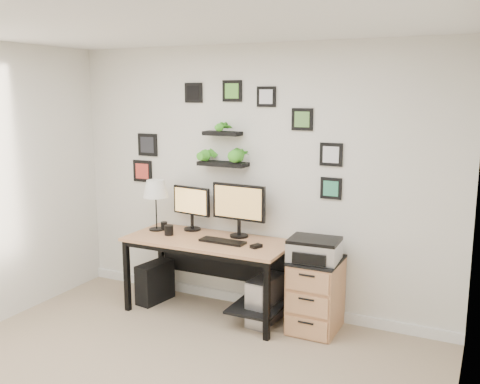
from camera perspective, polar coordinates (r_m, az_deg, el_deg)
The scene contains 14 objects.
room at distance 5.57m, azimuth 1.43°, elevation -11.50°, with size 4.00×4.00×4.00m.
desk at distance 5.23m, azimuth -2.92°, elevation -6.30°, with size 1.60×0.70×0.75m.
monitor_left at distance 5.46m, azimuth -5.19°, elevation -1.38°, with size 0.44×0.20×0.45m.
monitor_right at distance 5.17m, azimuth -0.14°, elevation -1.49°, with size 0.57×0.19×0.52m.
keyboard at distance 5.06m, azimuth -1.88°, elevation -5.28°, with size 0.45×0.14×0.02m, color black.
mouse at distance 4.89m, azimuth 1.73°, elevation -5.79°, with size 0.07×0.10×0.03m, color black.
table_lamp at distance 5.48m, azimuth -8.99°, elevation 0.21°, with size 0.26×0.26×0.52m.
mug at distance 5.35m, azimuth -7.59°, elevation -4.06°, with size 0.09×0.09×0.10m, color black.
pen_cup at distance 5.55m, azimuth -8.11°, elevation -3.60°, with size 0.07×0.07×0.09m, color black.
pc_tower_black at distance 5.69m, azimuth -9.06°, elevation -9.46°, with size 0.18×0.41×0.41m, color black.
pc_tower_grey at distance 5.13m, azimuth 2.70°, elevation -11.43°, with size 0.24×0.46×0.44m.
file_cabinet at distance 4.99m, azimuth 8.07°, elevation -10.78°, with size 0.43×0.53×0.67m.
printer at distance 4.81m, azimuth 7.93°, elevation -6.09°, with size 0.46×0.38×0.20m.
wall_decor at distance 5.25m, azimuth -1.54°, elevation 5.32°, with size 2.32×0.18×1.08m.
Camera 1 is at (2.12, -2.71, 2.15)m, focal length 40.00 mm.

